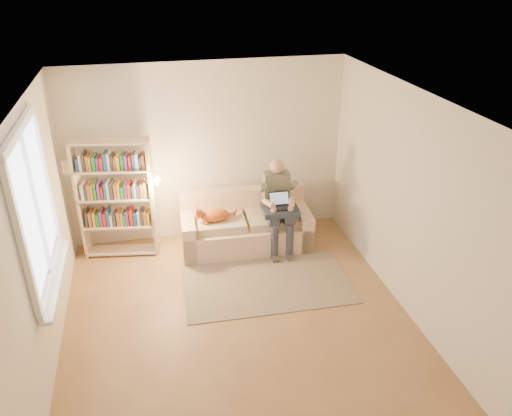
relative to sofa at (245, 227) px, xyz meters
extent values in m
plane|color=olive|center=(-0.44, -1.74, -0.29)|extent=(4.50, 4.50, 0.00)
cube|color=white|center=(-0.44, -1.74, 2.31)|extent=(4.00, 4.50, 0.02)
cube|color=silver|center=(-2.44, -1.74, 1.01)|extent=(0.02, 4.50, 2.60)
cube|color=silver|center=(1.56, -1.74, 1.01)|extent=(0.02, 4.50, 2.60)
cube|color=silver|center=(-0.44, 0.51, 1.01)|extent=(4.00, 0.02, 2.60)
cube|color=silver|center=(-0.44, -3.99, 1.01)|extent=(4.00, 0.02, 2.60)
plane|color=white|center=(-2.41, -1.54, 1.36)|extent=(0.00, 1.50, 1.50)
cube|color=white|center=(-2.40, -1.54, 2.15)|extent=(0.05, 1.50, 0.08)
cube|color=white|center=(-2.40, -1.54, 0.57)|extent=(0.05, 1.50, 0.08)
cube|color=white|center=(-2.40, -1.54, 1.36)|extent=(0.04, 0.05, 1.50)
cube|color=white|center=(-2.36, -1.54, 0.52)|extent=(0.12, 1.52, 0.04)
cube|color=beige|center=(0.00, -0.04, -0.09)|extent=(1.89, 0.93, 0.39)
cube|color=beige|center=(0.01, 0.28, 0.30)|extent=(1.85, 0.28, 0.40)
cube|color=beige|center=(-0.83, 0.00, -0.01)|extent=(0.23, 0.84, 0.55)
cube|color=beige|center=(0.83, -0.08, -0.01)|extent=(0.23, 0.84, 0.55)
cube|color=beige|center=(-0.42, -0.06, 0.16)|extent=(0.81, 0.59, 0.11)
cube|color=beige|center=(0.41, -0.11, 0.16)|extent=(0.81, 0.59, 0.11)
cube|color=slate|center=(0.45, -0.04, 0.60)|extent=(0.37, 0.22, 0.50)
sphere|color=tan|center=(0.45, -0.06, 0.94)|extent=(0.20, 0.20, 0.20)
cube|color=#333748|center=(0.33, -0.27, 0.30)|extent=(0.17, 0.42, 0.15)
cube|color=#333748|center=(0.55, -0.28, 0.30)|extent=(0.17, 0.42, 0.15)
cylinder|color=#333748|center=(0.32, -0.47, -0.03)|extent=(0.11, 0.11, 0.52)
cylinder|color=#333748|center=(0.53, -0.48, -0.03)|extent=(0.11, 0.11, 0.52)
ellipsoid|color=orange|center=(-0.42, -0.09, 0.30)|extent=(0.42, 0.24, 0.18)
sphere|color=orange|center=(-0.66, -0.12, 0.37)|extent=(0.14, 0.14, 0.14)
cylinder|color=orange|center=(-0.20, -0.06, 0.27)|extent=(0.20, 0.05, 0.06)
cube|color=#242F40|center=(0.39, -0.29, 0.39)|extent=(0.52, 0.43, 0.08)
cube|color=black|center=(0.39, -0.32, 0.44)|extent=(0.30, 0.21, 0.02)
cube|color=black|center=(0.40, -0.22, 0.53)|extent=(0.29, 0.11, 0.18)
plane|color=#8CA5CC|center=(0.40, -0.22, 0.53)|extent=(0.27, 0.13, 0.23)
cube|color=beige|center=(-2.25, 0.24, 0.57)|extent=(0.08, 0.26, 1.72)
cube|color=beige|center=(-1.28, 0.08, 0.57)|extent=(0.08, 0.26, 1.72)
cube|color=beige|center=(-1.76, 0.16, -0.24)|extent=(1.05, 0.43, 0.03)
cube|color=beige|center=(-1.76, 0.16, 0.18)|extent=(1.05, 0.43, 0.03)
cube|color=beige|center=(-1.76, 0.16, 0.60)|extent=(1.05, 0.43, 0.03)
cube|color=beige|center=(-1.76, 0.16, 1.02)|extent=(1.05, 0.43, 0.03)
cube|color=beige|center=(-1.76, 0.16, 1.41)|extent=(1.05, 0.43, 0.03)
cube|color=gold|center=(-1.76, 0.16, 0.30)|extent=(0.90, 0.35, 0.20)
cube|color=#267233|center=(-1.76, 0.16, 0.71)|extent=(0.90, 0.35, 0.20)
cube|color=#66337F|center=(-1.76, 0.16, 1.13)|extent=(0.90, 0.35, 0.20)
cylinder|color=white|center=(-1.35, 0.09, 0.63)|extent=(0.09, 0.09, 0.04)
cone|color=white|center=(-1.22, -0.04, 0.89)|extent=(0.13, 0.15, 0.14)
cube|color=gray|center=(0.07, -1.04, -0.28)|extent=(2.22, 1.36, 0.01)
camera|label=1|loc=(-1.30, -6.24, 3.56)|focal=35.00mm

